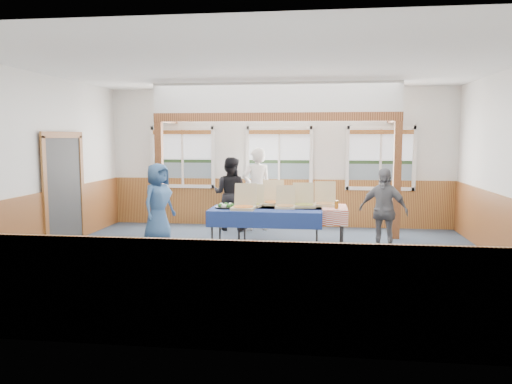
# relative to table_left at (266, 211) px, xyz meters

# --- Properties ---
(floor) EXTENTS (8.00, 8.00, 0.00)m
(floor) POSITION_rel_table_left_xyz_m (0.04, -0.99, -0.71)
(floor) COLOR #293743
(floor) RESTS_ON ground
(ceiling) EXTENTS (8.00, 8.00, 0.00)m
(ceiling) POSITION_rel_table_left_xyz_m (0.04, -0.99, 2.49)
(ceiling) COLOR white
(ceiling) RESTS_ON wall_back
(wall_back) EXTENTS (8.00, 0.00, 8.00)m
(wall_back) POSITION_rel_table_left_xyz_m (0.04, 2.51, 0.89)
(wall_back) COLOR silver
(wall_back) RESTS_ON floor
(wall_front) EXTENTS (8.00, 0.00, 8.00)m
(wall_front) POSITION_rel_table_left_xyz_m (0.04, -4.49, 0.89)
(wall_front) COLOR silver
(wall_front) RESTS_ON floor
(wall_left) EXTENTS (0.00, 8.00, 8.00)m
(wall_left) POSITION_rel_table_left_xyz_m (-3.96, -0.99, 0.89)
(wall_left) COLOR silver
(wall_left) RESTS_ON floor
(wainscot_back) EXTENTS (7.98, 0.05, 1.10)m
(wainscot_back) POSITION_rel_table_left_xyz_m (0.04, 2.48, -0.16)
(wainscot_back) COLOR brown
(wainscot_back) RESTS_ON floor
(wainscot_front) EXTENTS (7.98, 0.05, 1.10)m
(wainscot_front) POSITION_rel_table_left_xyz_m (0.04, -4.47, -0.16)
(wainscot_front) COLOR brown
(wainscot_front) RESTS_ON floor
(wainscot_left) EXTENTS (0.05, 6.98, 1.10)m
(wainscot_left) POSITION_rel_table_left_xyz_m (-3.93, -0.99, -0.16)
(wainscot_left) COLOR brown
(wainscot_left) RESTS_ON floor
(cased_opening) EXTENTS (0.06, 1.30, 2.10)m
(cased_opening) POSITION_rel_table_left_xyz_m (-3.92, -0.09, 0.34)
(cased_opening) COLOR #303030
(cased_opening) RESTS_ON wall_left
(window_left) EXTENTS (1.56, 0.10, 1.46)m
(window_left) POSITION_rel_table_left_xyz_m (-2.26, 2.47, 0.97)
(window_left) COLOR white
(window_left) RESTS_ON wall_back
(window_mid) EXTENTS (1.56, 0.10, 1.46)m
(window_mid) POSITION_rel_table_left_xyz_m (0.04, 2.47, 0.97)
(window_mid) COLOR white
(window_mid) RESTS_ON wall_back
(window_right) EXTENTS (1.56, 0.10, 1.46)m
(window_right) POSITION_rel_table_left_xyz_m (2.34, 2.47, 0.97)
(window_right) COLOR white
(window_right) RESTS_ON wall_back
(post_left) EXTENTS (0.15, 0.15, 2.40)m
(post_left) POSITION_rel_table_left_xyz_m (-2.46, 1.31, 0.49)
(post_left) COLOR #532912
(post_left) RESTS_ON floor
(post_right) EXTENTS (0.15, 0.15, 2.40)m
(post_right) POSITION_rel_table_left_xyz_m (2.54, 1.31, 0.49)
(post_right) COLOR #532912
(post_right) RESTS_ON floor
(cross_beam) EXTENTS (5.15, 0.18, 0.18)m
(cross_beam) POSITION_rel_table_left_xyz_m (0.04, 1.31, 1.78)
(cross_beam) COLOR #532912
(cross_beam) RESTS_ON post_left
(table_left) EXTENTS (2.25, 1.74, 0.76)m
(table_left) POSITION_rel_table_left_xyz_m (0.00, 0.00, 0.00)
(table_left) COLOR #303030
(table_left) RESTS_ON floor
(table_right) EXTENTS (2.25, 1.36, 0.76)m
(table_right) POSITION_rel_table_left_xyz_m (0.45, 0.42, 0.00)
(table_right) COLOR #303030
(table_right) RESTS_ON floor
(pizza_box_a) EXTENTS (0.43, 0.52, 0.46)m
(pizza_box_a) POSITION_rel_table_left_xyz_m (-0.40, -0.11, 0.12)
(pizza_box_a) COLOR tan
(pizza_box_a) RESTS_ON table_left
(pizza_box_b) EXTENTS (0.39, 0.47, 0.41)m
(pizza_box_b) POSITION_rel_table_left_xyz_m (0.35, 0.16, 0.12)
(pizza_box_b) COLOR tan
(pizza_box_b) RESTS_ON table_left
(pizza_box_c) EXTENTS (0.45, 0.52, 0.41)m
(pizza_box_c) POSITION_rel_table_left_xyz_m (-0.29, 0.32, 0.12)
(pizza_box_c) COLOR tan
(pizza_box_c) RESTS_ON table_right
(pizza_box_d) EXTENTS (0.49, 0.57, 0.46)m
(pizza_box_d) POSITION_rel_table_left_xyz_m (0.09, 0.61, 0.12)
(pizza_box_d) COLOR tan
(pizza_box_d) RESTS_ON table_right
(pizza_box_e) EXTENTS (0.46, 0.54, 0.44)m
(pizza_box_e) POSITION_rel_table_left_xyz_m (0.69, 0.34, 0.12)
(pizza_box_e) COLOR tan
(pizza_box_e) RESTS_ON table_right
(pizza_box_f) EXTENTS (0.43, 0.52, 0.45)m
(pizza_box_f) POSITION_rel_table_left_xyz_m (1.10, 0.56, 0.12)
(pizza_box_f) COLOR tan
(pizza_box_f) RESTS_ON table_right
(veggie_tray) EXTENTS (0.41, 0.41, 0.09)m
(veggie_tray) POSITION_rel_table_left_xyz_m (-0.75, 0.00, 0.08)
(veggie_tray) COLOR black
(veggie_tray) RESTS_ON table_left
(drink_glass) EXTENTS (0.07, 0.07, 0.15)m
(drink_glass) POSITION_rel_table_left_xyz_m (1.30, 0.17, 0.13)
(drink_glass) COLOR #8F5717
(drink_glass) RESTS_ON table_right
(woman_white) EXTENTS (0.80, 0.68, 1.84)m
(woman_white) POSITION_rel_table_left_xyz_m (-0.40, 1.83, 0.22)
(woman_white) COLOR silver
(woman_white) RESTS_ON floor
(woman_black) EXTENTS (0.90, 0.76, 1.63)m
(woman_black) POSITION_rel_table_left_xyz_m (-0.99, 1.81, 0.11)
(woman_black) COLOR black
(woman_black) RESTS_ON floor
(man_blue) EXTENTS (0.76, 0.90, 1.57)m
(man_blue) POSITION_rel_table_left_xyz_m (-2.17, 0.34, 0.08)
(man_blue) COLOR #355884
(man_blue) RESTS_ON floor
(person_grey) EXTENTS (0.97, 0.75, 1.54)m
(person_grey) POSITION_rel_table_left_xyz_m (2.12, -0.05, 0.06)
(person_grey) COLOR slate
(person_grey) RESTS_ON floor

